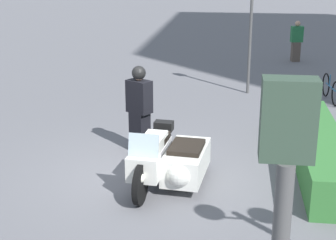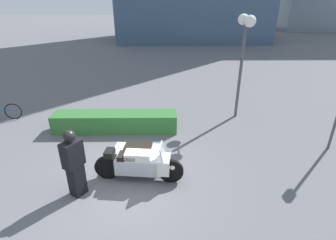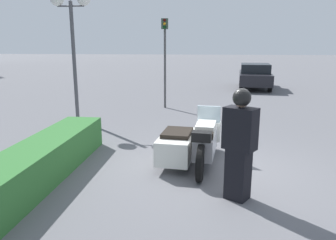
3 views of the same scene
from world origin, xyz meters
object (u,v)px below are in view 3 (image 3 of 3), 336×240
Objects in this scene: police_motorcycle at (190,142)px; officer_rider at (240,142)px; hedge_bush_curbside at (40,162)px; traffic_light_near at (165,51)px; parked_car_background at (255,76)px; twin_lamp_post at (71,16)px.

officer_rider is (-1.61, -0.88, 0.51)m from police_motorcycle.
police_motorcycle reaches higher than hedge_bush_curbside.
hedge_bush_curbside is at bearing -11.14° from traffic_light_near.
officer_rider is at bearing -95.62° from hedge_bush_curbside.
traffic_light_near is 8.21m from parked_car_background.
twin_lamp_post is 0.94× the size of parked_car_background.
hedge_bush_curbside is at bearing 116.42° from officer_rider.
officer_rider is 0.53× the size of traffic_light_near.
officer_rider is at bearing -137.36° from twin_lamp_post.
officer_rider reaches higher than police_motorcycle.
parked_car_background is at bearing -8.02° from police_motorcycle.
twin_lamp_post reaches higher than parked_car_background.
officer_rider is 0.45× the size of twin_lamp_post.
officer_rider is at bearing -145.78° from police_motorcycle.
officer_rider is at bearing 15.39° from traffic_light_near.
officer_rider is 14.78m from parked_car_background.
police_motorcycle is 6.30m from twin_lamp_post.
traffic_light_near is at bearing 17.66° from police_motorcycle.
parked_car_background is (9.23, -7.21, -2.69)m from twin_lamp_post.
police_motorcycle is 3.06m from hedge_bush_curbside.
traffic_light_near is at bearing 151.44° from parked_car_background.
police_motorcycle is 0.60× the size of twin_lamp_post.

